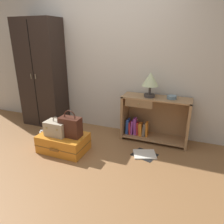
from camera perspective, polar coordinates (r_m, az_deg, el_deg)
name	(u,v)px	position (r m, az deg, el deg)	size (l,w,h in m)	color
ground_plane	(67,169)	(2.96, -12.04, -14.78)	(9.00, 9.00, 0.00)	olive
back_wall	(109,58)	(3.78, -0.73, 14.48)	(6.40, 0.10, 2.60)	beige
wardrobe	(42,74)	(4.22, -18.48, 9.70)	(0.81, 0.47, 1.97)	black
bookshelf	(152,119)	(3.54, 10.88, -1.85)	(1.08, 0.38, 0.75)	#A37A51
table_lamp	(150,81)	(3.33, 10.37, 8.34)	(0.26, 0.26, 0.39)	#3D3838
bowl	(172,97)	(3.36, 15.92, 3.86)	(0.15, 0.15, 0.05)	slate
suitcase_large	(64,143)	(3.32, -13.03, -8.07)	(0.72, 0.48, 0.26)	orange
train_case	(57,128)	(3.24, -14.83, -4.23)	(0.32, 0.23, 0.29)	#B7A88E
handbag	(70,127)	(3.13, -11.22, -3.93)	(0.32, 0.17, 0.41)	#472319
bottle	(42,137)	(3.67, -18.45, -6.37)	(0.07, 0.07, 0.21)	white
open_book_on_floor	(145,154)	(3.22, 8.84, -11.29)	(0.40, 0.36, 0.02)	white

